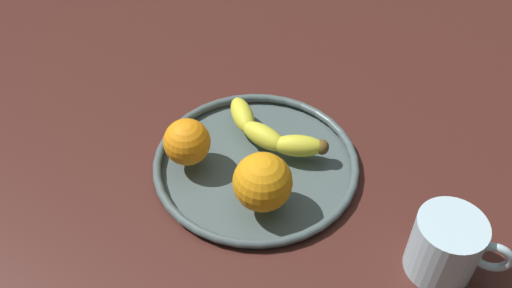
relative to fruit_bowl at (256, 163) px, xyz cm
name	(u,v)px	position (x,y,z in cm)	size (l,w,h in cm)	color
ground_plane	(256,176)	(0.00, 0.00, -2.92)	(131.47, 131.47, 4.00)	#451F1A
fruit_bowl	(256,163)	(0.00, 0.00, 0.00)	(29.87, 29.87, 1.80)	#4B5A5A
banana	(270,132)	(0.58, 4.25, 2.47)	(17.99, 9.95, 3.17)	yellow
orange_back_right	(263,182)	(3.49, -7.11, 4.82)	(7.86, 7.86, 7.86)	orange
orange_front_left	(187,142)	(-9.11, -3.24, 4.22)	(6.68, 6.68, 6.68)	orange
ambient_mug	(446,247)	(27.12, -8.06, 3.45)	(11.91, 8.29, 8.70)	silver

